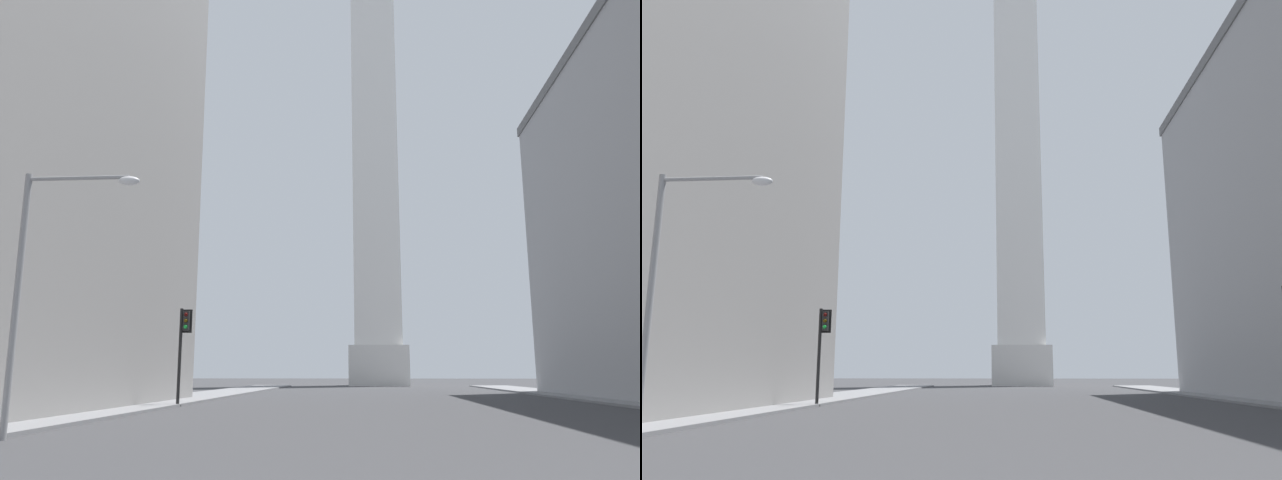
% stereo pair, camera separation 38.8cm
% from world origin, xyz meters
% --- Properties ---
extents(sidewalk_left, '(5.00, 107.92, 0.15)m').
position_xyz_m(sidewalk_left, '(-14.57, 32.38, 0.07)').
color(sidewalk_left, slate).
rests_on(sidewalk_left, ground_plane).
extents(obelisk, '(8.34, 8.34, 73.98)m').
position_xyz_m(obelisk, '(0.00, 89.93, 35.61)').
color(obelisk, silver).
rests_on(obelisk, ground_plane).
extents(traffic_light_mid_left, '(0.76, 0.52, 5.41)m').
position_xyz_m(traffic_light_mid_left, '(-12.11, 33.80, 3.57)').
color(traffic_light_mid_left, black).
rests_on(traffic_light_mid_left, ground_plane).
extents(street_lamp, '(3.53, 0.36, 7.70)m').
position_xyz_m(street_lamp, '(-11.32, 16.30, 4.82)').
color(street_lamp, gray).
rests_on(street_lamp, ground_plane).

